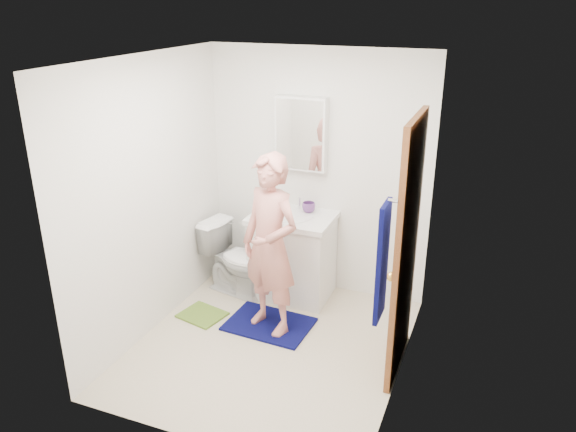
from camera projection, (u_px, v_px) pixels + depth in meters
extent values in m
cube|color=beige|center=(270.00, 346.00, 4.85)|extent=(2.20, 2.40, 0.02)
cube|color=white|center=(266.00, 57.00, 3.95)|extent=(2.20, 2.40, 0.02)
cube|color=white|center=(318.00, 174.00, 5.45)|extent=(2.20, 0.02, 2.40)
cube|color=white|center=(188.00, 286.00, 3.35)|extent=(2.20, 0.02, 2.40)
cube|color=white|center=(149.00, 199.00, 4.78)|extent=(0.02, 2.40, 2.40)
cube|color=white|center=(410.00, 237.00, 4.02)|extent=(0.02, 2.40, 2.40)
cube|color=white|center=(292.00, 258.00, 5.54)|extent=(0.75, 0.55, 0.80)
cube|color=white|center=(292.00, 218.00, 5.38)|extent=(0.79, 0.59, 0.05)
cylinder|color=white|center=(292.00, 216.00, 5.37)|extent=(0.40, 0.40, 0.03)
cylinder|color=silver|center=(299.00, 204.00, 5.50)|extent=(0.03, 0.03, 0.12)
cube|color=white|center=(301.00, 134.00, 5.29)|extent=(0.50, 0.12, 0.70)
cube|color=white|center=(299.00, 135.00, 5.24)|extent=(0.46, 0.01, 0.66)
cube|color=brown|center=(406.00, 250.00, 4.23)|extent=(0.05, 0.80, 2.05)
sphere|color=gold|center=(391.00, 277.00, 3.99)|extent=(0.07, 0.07, 0.07)
cube|color=#070945|center=(382.00, 262.00, 3.54)|extent=(0.03, 0.24, 0.80)
cylinder|color=silver|center=(393.00, 201.00, 3.37)|extent=(0.06, 0.02, 0.02)
imported|color=white|center=(237.00, 259.00, 5.60)|extent=(0.78, 0.55, 0.73)
cube|color=#070945|center=(269.00, 324.00, 5.13)|extent=(0.78, 0.58, 0.02)
cube|color=olive|center=(202.00, 315.00, 5.29)|extent=(0.46, 0.41, 0.02)
imported|color=tan|center=(266.00, 205.00, 5.37)|extent=(0.09, 0.10, 0.19)
imported|color=#67397E|center=(309.00, 207.00, 5.43)|extent=(0.14, 0.14, 0.10)
imported|color=tan|center=(270.00, 245.00, 4.79)|extent=(0.69, 0.57, 1.61)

